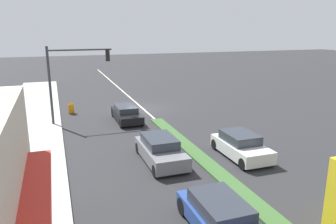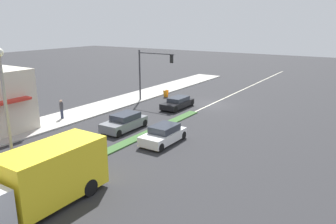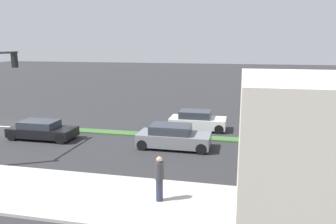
% 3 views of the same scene
% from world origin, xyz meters
% --- Properties ---
extents(ground_plane, '(160.00, 160.00, 0.00)m').
position_xyz_m(ground_plane, '(0.00, 18.00, 0.00)').
color(ground_plane, '#2B2B2D').
extents(lane_marking_center, '(0.16, 60.00, 0.01)m').
position_xyz_m(lane_marking_center, '(0.00, 0.00, 0.00)').
color(lane_marking_center, beige).
rests_on(lane_marking_center, ground).
extents(traffic_signal_main, '(4.59, 0.34, 5.60)m').
position_xyz_m(traffic_signal_main, '(6.12, 2.83, 3.90)').
color(traffic_signal_main, '#333338').
rests_on(traffic_signal_main, sidewalk_right).
extents(pedestrian, '(0.34, 0.34, 1.74)m').
position_xyz_m(pedestrian, '(8.92, 12.75, 1.04)').
color(pedestrian, '#282D42').
rests_on(pedestrian, sidewalk_right).
extents(warning_aframe_sign, '(0.45, 0.53, 0.84)m').
position_xyz_m(warning_aframe_sign, '(6.09, -0.26, 0.43)').
color(warning_aframe_sign, orange).
rests_on(warning_aframe_sign, ground).
extents(van_white, '(1.83, 3.86, 1.33)m').
position_xyz_m(van_white, '(-2.20, 12.71, 0.64)').
color(van_white, silver).
rests_on(van_white, ground).
extents(coupe_blue, '(1.79, 4.24, 1.26)m').
position_xyz_m(coupe_blue, '(2.20, 18.69, 0.61)').
color(coupe_blue, '#284793').
rests_on(coupe_blue, ground).
extents(suv_black, '(1.72, 4.17, 1.16)m').
position_xyz_m(suv_black, '(2.20, 3.45, 0.57)').
color(suv_black, black).
rests_on(suv_black, ground).
extents(suv_grey, '(1.83, 4.14, 1.36)m').
position_xyz_m(suv_grey, '(2.20, 11.91, 0.65)').
color(suv_grey, slate).
rests_on(suv_grey, ground).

